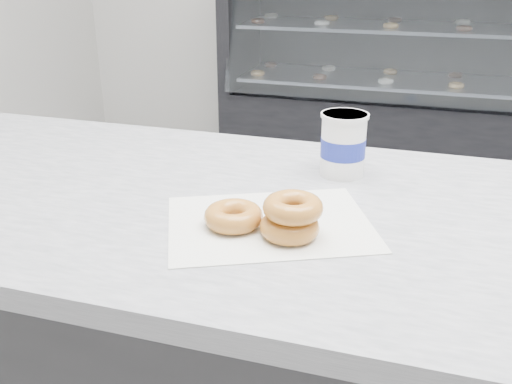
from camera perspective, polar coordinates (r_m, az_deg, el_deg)
display_case at (r=3.74m, az=16.03°, el=9.25°), size 2.40×0.74×1.25m
wax_paper at (r=0.97m, az=1.36°, el=-3.14°), size 0.42×0.38×0.00m
donut_single at (r=0.95m, az=-2.26°, el=-2.43°), size 0.10×0.10×0.03m
donut_stack at (r=0.91m, az=3.54°, el=-2.52°), size 0.10×0.10×0.07m
coffee_cup at (r=1.17m, az=8.71°, el=4.79°), size 0.10×0.10×0.13m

